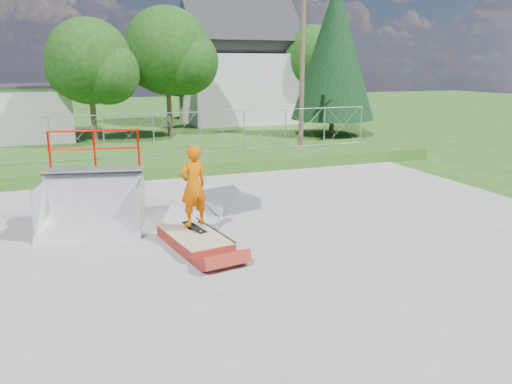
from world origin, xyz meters
The scene contains 16 objects.
ground centered at (0.00, 0.00, 0.00)m, with size 120.00×120.00×0.00m, color #285418.
concrete_pad centered at (0.00, 0.00, 0.02)m, with size 20.00×16.00×0.04m, color gray.
grass_berm centered at (0.00, 9.50, 0.25)m, with size 24.00×3.00×0.50m, color #285418.
grind_box centered at (-0.69, 0.65, 0.17)m, with size 1.46×2.41×0.33m.
quarter_pipe centered at (-2.89, 2.63, 1.26)m, with size 2.53×2.14×2.53m, color #AAACB2, non-canonical shape.
flat_bank_ramp centered at (1.02, 3.48, 0.23)m, with size 1.49×1.59×0.46m, color #AAACB2, non-canonical shape.
skateboard centered at (-0.61, 0.93, 0.38)m, with size 0.22×0.80×0.02m, color black.
skater centered at (-0.61, 0.93, 1.35)m, with size 0.71×0.47×1.94m, color #D75900.
chain_link_fence centered at (0.00, 10.50, 1.40)m, with size 20.00×0.06×1.80m, color #91959A, non-canonical shape.
gable_house centered at (9.00, 26.00, 3.84)m, with size 8.40×6.08×8.94m.
utility_pole centered at (7.50, 12.00, 4.00)m, with size 0.24×0.24×8.00m, color brown.
tree_left_near centered at (-1.75, 17.83, 4.24)m, with size 4.76×4.48×6.65m.
tree_center centered at (2.78, 19.81, 4.85)m, with size 5.44×5.12×7.60m.
tree_right_far centered at (14.27, 23.82, 4.54)m, with size 5.10×4.80×7.12m.
tree_back_mid centered at (5.21, 27.86, 3.63)m, with size 4.08×3.84×5.70m.
conifer_tree centered at (12.00, 17.00, 5.05)m, with size 5.04×5.04×9.10m.
Camera 1 is at (-3.24, -10.40, 4.21)m, focal length 35.00 mm.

